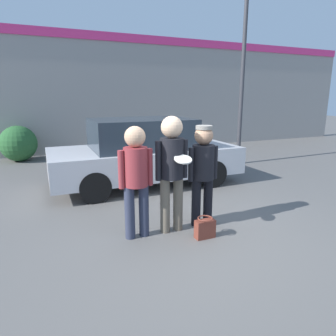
{
  "coord_description": "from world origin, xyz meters",
  "views": [
    {
      "loc": [
        -2.04,
        -3.86,
        2.07
      ],
      "look_at": [
        -0.27,
        0.31,
        0.99
      ],
      "focal_mm": 32.0,
      "sensor_mm": 36.0,
      "label": 1
    }
  ],
  "objects_px": {
    "person_right": "(203,167)",
    "shrub": "(18,144)",
    "person_middle_with_frisbee": "(172,164)",
    "handbag": "(205,228)",
    "person_left": "(136,173)",
    "street_lamp": "(251,33)",
    "parked_car_near": "(144,153)"
  },
  "relations": [
    {
      "from": "person_left",
      "to": "person_right",
      "type": "distance_m",
      "value": 1.12
    },
    {
      "from": "person_right",
      "to": "street_lamp",
      "type": "xyz_separation_m",
      "value": [
        3.55,
        3.6,
        2.88
      ]
    },
    {
      "from": "person_left",
      "to": "person_middle_with_frisbee",
      "type": "distance_m",
      "value": 0.57
    },
    {
      "from": "person_left",
      "to": "person_middle_with_frisbee",
      "type": "bearing_deg",
      "value": -1.6
    },
    {
      "from": "person_middle_with_frisbee",
      "to": "parked_car_near",
      "type": "relative_size",
      "value": 0.41
    },
    {
      "from": "person_middle_with_frisbee",
      "to": "shrub",
      "type": "relative_size",
      "value": 1.54
    },
    {
      "from": "person_right",
      "to": "parked_car_near",
      "type": "bearing_deg",
      "value": 92.35
    },
    {
      "from": "parked_car_near",
      "to": "handbag",
      "type": "xyz_separation_m",
      "value": [
        -0.09,
        -3.07,
        -0.62
      ]
    },
    {
      "from": "person_middle_with_frisbee",
      "to": "handbag",
      "type": "height_order",
      "value": "person_middle_with_frisbee"
    },
    {
      "from": "person_right",
      "to": "parked_car_near",
      "type": "distance_m",
      "value": 2.63
    },
    {
      "from": "person_left",
      "to": "person_middle_with_frisbee",
      "type": "relative_size",
      "value": 0.93
    },
    {
      "from": "person_middle_with_frisbee",
      "to": "person_right",
      "type": "distance_m",
      "value": 0.57
    },
    {
      "from": "shrub",
      "to": "handbag",
      "type": "distance_m",
      "value": 7.76
    },
    {
      "from": "street_lamp",
      "to": "handbag",
      "type": "distance_m",
      "value": 6.66
    },
    {
      "from": "person_middle_with_frisbee",
      "to": "street_lamp",
      "type": "bearing_deg",
      "value": 41.5
    },
    {
      "from": "person_middle_with_frisbee",
      "to": "person_right",
      "type": "relative_size",
      "value": 1.1
    },
    {
      "from": "parked_car_near",
      "to": "shrub",
      "type": "height_order",
      "value": "parked_car_near"
    },
    {
      "from": "person_middle_with_frisbee",
      "to": "handbag",
      "type": "xyz_separation_m",
      "value": [
        0.36,
        -0.42,
        -0.93
      ]
    },
    {
      "from": "person_left",
      "to": "parked_car_near",
      "type": "relative_size",
      "value": 0.38
    },
    {
      "from": "person_middle_with_frisbee",
      "to": "handbag",
      "type": "relative_size",
      "value": 5.62
    },
    {
      "from": "person_left",
      "to": "handbag",
      "type": "bearing_deg",
      "value": -25.37
    },
    {
      "from": "parked_car_near",
      "to": "street_lamp",
      "type": "height_order",
      "value": "street_lamp"
    },
    {
      "from": "person_middle_with_frisbee",
      "to": "street_lamp",
      "type": "height_order",
      "value": "street_lamp"
    },
    {
      "from": "parked_car_near",
      "to": "person_right",
      "type": "bearing_deg",
      "value": -87.65
    },
    {
      "from": "parked_car_near",
      "to": "street_lamp",
      "type": "relative_size",
      "value": 0.69
    },
    {
      "from": "person_right",
      "to": "handbag",
      "type": "bearing_deg",
      "value": -113.6
    },
    {
      "from": "person_left",
      "to": "street_lamp",
      "type": "relative_size",
      "value": 0.26
    },
    {
      "from": "street_lamp",
      "to": "shrub",
      "type": "height_order",
      "value": "street_lamp"
    },
    {
      "from": "shrub",
      "to": "handbag",
      "type": "height_order",
      "value": "shrub"
    },
    {
      "from": "shrub",
      "to": "parked_car_near",
      "type": "bearing_deg",
      "value": -54.67
    },
    {
      "from": "person_right",
      "to": "shrub",
      "type": "distance_m",
      "value": 7.42
    },
    {
      "from": "person_left",
      "to": "shrub",
      "type": "relative_size",
      "value": 1.43
    }
  ]
}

